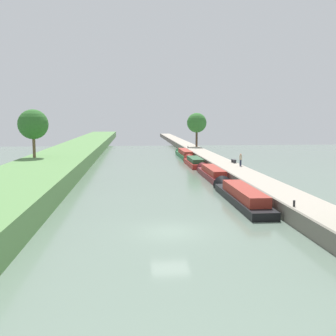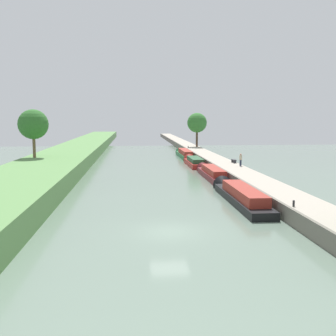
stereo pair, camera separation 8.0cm
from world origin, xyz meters
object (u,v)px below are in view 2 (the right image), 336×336
(narrowboat_black, at_px, (240,195))
(narrowboat_green, at_px, (184,154))
(mooring_bollard_far, at_px, (188,147))
(park_bench, at_px, (234,160))
(narrowboat_maroon, at_px, (211,173))
(narrowboat_red, at_px, (194,162))
(person_walking, at_px, (241,159))
(mooring_bollard_near, at_px, (294,204))

(narrowboat_black, bearing_deg, narrowboat_green, 89.71)
(mooring_bollard_far, relative_size, park_bench, 0.30)
(narrowboat_black, distance_m, park_bench, 20.49)
(narrowboat_maroon, bearing_deg, narrowboat_red, 90.87)
(narrowboat_black, xyz_separation_m, mooring_bollard_far, (1.90, 46.70, 0.79))
(narrowboat_green, xyz_separation_m, person_walking, (4.30, -23.53, 1.41))
(narrowboat_green, xyz_separation_m, mooring_bollard_far, (1.69, 7.05, 0.76))
(person_walking, height_order, mooring_bollard_near, person_walking)
(narrowboat_black, xyz_separation_m, mooring_bollard_near, (1.90, -7.37, 0.79))
(narrowboat_black, height_order, narrowboat_green, narrowboat_green)
(mooring_bollard_far, bearing_deg, narrowboat_green, -103.52)
(person_walking, bearing_deg, park_bench, 88.62)
(narrowboat_green, bearing_deg, mooring_bollard_far, 76.48)
(narrowboat_red, bearing_deg, narrowboat_green, 89.38)
(narrowboat_maroon, bearing_deg, person_walking, 24.82)
(narrowboat_black, bearing_deg, narrowboat_red, 89.86)
(mooring_bollard_near, distance_m, mooring_bollard_far, 54.07)
(narrowboat_black, distance_m, narrowboat_green, 39.65)
(narrowboat_black, bearing_deg, person_walking, 74.39)
(narrowboat_green, height_order, park_bench, park_bench)
(narrowboat_maroon, xyz_separation_m, mooring_bollard_near, (1.63, -21.52, 0.81))
(narrowboat_red, bearing_deg, narrowboat_maroon, -89.13)
(mooring_bollard_far, height_order, park_bench, park_bench)
(person_walking, height_order, mooring_bollard_far, person_walking)
(narrowboat_maroon, height_order, mooring_bollard_far, mooring_bollard_far)
(narrowboat_red, distance_m, park_bench, 8.47)
(narrowboat_green, relative_size, mooring_bollard_near, 32.84)
(narrowboat_black, height_order, mooring_bollard_far, mooring_bollard_far)
(park_bench, bearing_deg, narrowboat_black, -102.97)
(narrowboat_red, height_order, mooring_bollard_far, mooring_bollard_far)
(park_bench, bearing_deg, person_walking, -91.38)
(narrowboat_red, distance_m, person_walking, 11.87)
(narrowboat_black, xyz_separation_m, park_bench, (4.59, 19.94, 0.91))
(narrowboat_black, xyz_separation_m, person_walking, (4.50, 16.12, 1.43))
(narrowboat_green, relative_size, park_bench, 9.85)
(narrowboat_green, bearing_deg, person_walking, -79.64)
(person_walking, bearing_deg, mooring_bollard_far, 94.87)
(narrowboat_maroon, xyz_separation_m, park_bench, (4.33, 5.79, 0.93))
(narrowboat_red, bearing_deg, person_walking, -67.87)
(narrowboat_maroon, distance_m, park_bench, 7.29)
(narrowboat_green, bearing_deg, mooring_bollard_near, -87.94)
(narrowboat_red, bearing_deg, mooring_bollard_near, -86.95)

